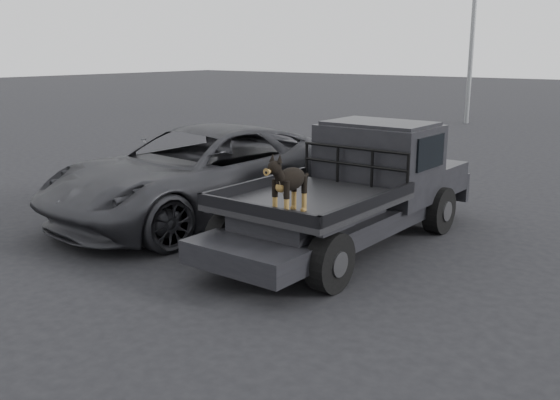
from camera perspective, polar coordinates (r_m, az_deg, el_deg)
The scene contains 6 objects.
ground at distance 8.30m, azimuth 2.16°, elevation -6.90°, with size 120.00×120.00×0.00m, color black.
flatbed_ute at distance 9.44m, azimuth 6.07°, elevation -1.49°, with size 2.00×5.40×0.92m, color black, non-canonical shape.
ute_cab at distance 10.06m, azimuth 9.06°, elevation 4.60°, with size 1.72×1.30×0.88m, color black, non-canonical shape.
headache_rack at distance 9.45m, azimuth 6.82°, elevation 3.07°, with size 1.80×0.08×0.55m, color black, non-canonical shape.
dog at distance 7.69m, azimuth 0.88°, elevation 1.47°, with size 0.32×0.60×0.74m, color black, non-canonical shape.
parked_suv at distance 11.01m, azimuth -7.22°, elevation 2.46°, with size 2.65×5.75×1.60m, color #2E2E33.
Camera 1 is at (4.50, -6.34, 2.91)m, focal length 40.00 mm.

